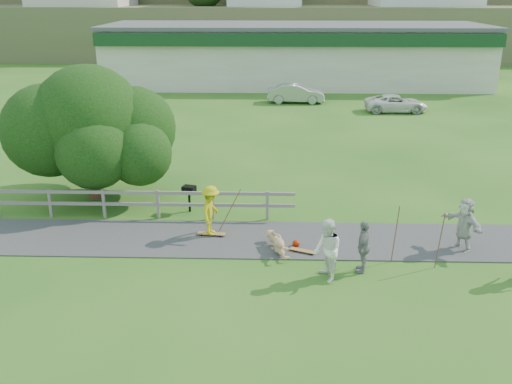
% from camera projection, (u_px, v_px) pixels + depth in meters
% --- Properties ---
extents(ground, '(260.00, 260.00, 0.00)m').
position_uv_depth(ground, '(202.00, 259.00, 17.86)').
color(ground, '#265819').
rests_on(ground, ground).
extents(path, '(34.00, 3.00, 0.04)m').
position_uv_depth(path, '(207.00, 239.00, 19.26)').
color(path, '#323235').
rests_on(path, ground).
extents(fence, '(15.05, 0.10, 1.10)m').
position_uv_depth(fence, '(87.00, 199.00, 20.85)').
color(fence, '#66605A').
rests_on(fence, ground).
extents(strip_mall, '(32.50, 10.75, 5.10)m').
position_uv_depth(strip_mall, '(295.00, 54.00, 49.75)').
color(strip_mall, '#BEB6A7').
rests_on(strip_mall, ground).
extents(skater_rider, '(0.83, 1.21, 1.71)m').
position_uv_depth(skater_rider, '(211.00, 213.00, 19.21)').
color(skater_rider, gold).
rests_on(skater_rider, ground).
extents(skater_fallen, '(1.74, 0.88, 0.62)m').
position_uv_depth(skater_fallen, '(278.00, 243.00, 18.27)').
color(skater_fallen, tan).
rests_on(skater_fallen, ground).
extents(spectator_a, '(0.94, 1.07, 1.86)m').
position_uv_depth(spectator_a, '(327.00, 250.00, 16.30)').
color(spectator_a, white).
rests_on(spectator_a, ground).
extents(spectator_b, '(0.63, 1.02, 1.62)m').
position_uv_depth(spectator_b, '(363.00, 247.00, 16.82)').
color(spectator_b, gray).
rests_on(spectator_b, ground).
extents(spectator_d, '(1.24, 1.69, 1.77)m').
position_uv_depth(spectator_d, '(464.00, 225.00, 18.20)').
color(spectator_d, '#B8B9B5').
rests_on(spectator_d, ground).
extents(car_silver, '(4.23, 1.59, 1.38)m').
position_uv_depth(car_silver, '(296.00, 93.00, 41.93)').
color(car_silver, '#A3A7AB').
rests_on(car_silver, ground).
extents(car_white, '(4.26, 2.02, 1.17)m').
position_uv_depth(car_white, '(396.00, 103.00, 38.86)').
color(car_white, white).
rests_on(car_white, ground).
extents(tree, '(6.85, 6.85, 4.68)m').
position_uv_depth(tree, '(91.00, 141.00, 22.32)').
color(tree, black).
rests_on(tree, ground).
extents(bbq, '(0.55, 0.48, 1.02)m').
position_uv_depth(bbq, '(189.00, 199.00, 21.50)').
color(bbq, black).
rests_on(bbq, ground).
extents(longboard_rider, '(0.97, 0.33, 0.11)m').
position_uv_depth(longboard_rider, '(212.00, 235.00, 19.48)').
color(longboard_rider, olive).
rests_on(longboard_rider, ground).
extents(longboard_fallen, '(0.86, 0.53, 0.09)m').
position_uv_depth(longboard_fallen, '(303.00, 252.00, 18.24)').
color(longboard_fallen, olive).
rests_on(longboard_fallen, ground).
extents(helmet, '(0.25, 0.25, 0.25)m').
position_uv_depth(helmet, '(296.00, 244.00, 18.64)').
color(helmet, '#9D1E06').
rests_on(helmet, ground).
extents(pole_rider, '(0.03, 0.03, 1.76)m').
position_uv_depth(pole_rider, '(230.00, 208.00, 19.56)').
color(pole_rider, brown).
rests_on(pole_rider, ground).
extents(pole_spec_left, '(0.03, 0.03, 1.85)m').
position_uv_depth(pole_spec_left, '(395.00, 234.00, 17.37)').
color(pole_spec_left, brown).
rests_on(pole_spec_left, ground).
extents(pole_spec_right, '(0.03, 0.03, 1.79)m').
position_uv_depth(pole_spec_right, '(440.00, 241.00, 17.01)').
color(pole_spec_right, brown).
rests_on(pole_spec_right, ground).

